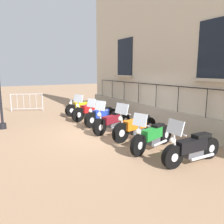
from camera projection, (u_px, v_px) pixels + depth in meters
The scene contains 10 objects.
ground_plane at pixel (109, 132), 8.96m from camera, with size 60.00×60.00×0.00m, color #9E7A5B.
building_facade at pixel (165, 41), 9.62m from camera, with size 0.82×12.38×7.53m.
motorcycle_yellow at pixel (82, 107), 12.24m from camera, with size 1.95×0.69×0.91m.
motorcycle_red at pixel (89, 110), 11.14m from camera, with size 2.12×0.95×1.30m.
motorcycle_blue at pixel (101, 116), 10.02m from camera, with size 1.91×0.81×1.25m.
motorcycle_maroon at pixel (113, 121), 8.97m from camera, with size 2.09×0.95×1.31m.
motorcycle_orange at pixel (135, 126), 7.98m from camera, with size 2.10×0.70×1.35m.
motorcycle_green at pixel (152, 137), 6.92m from camera, with size 2.06×0.85×1.23m.
motorcycle_black at pixel (192, 148), 5.91m from camera, with size 1.98×0.62×1.24m.
crowd_barrier at pixel (27, 102), 13.43m from camera, with size 1.73×0.71×1.05m.
Camera 1 is at (4.16, 7.60, 2.43)m, focal length 36.13 mm.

